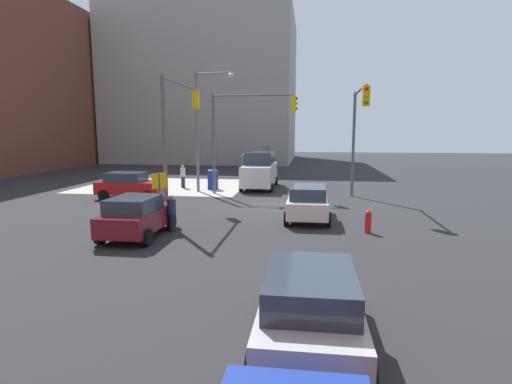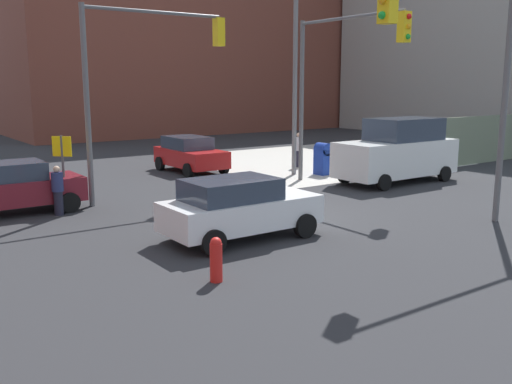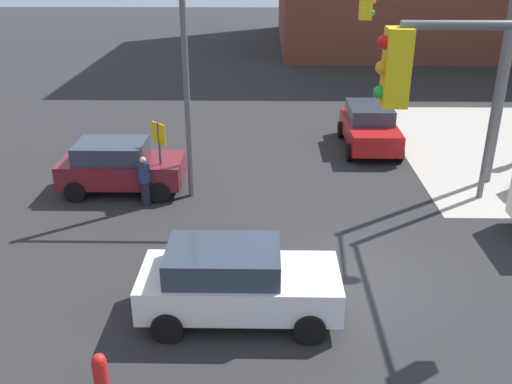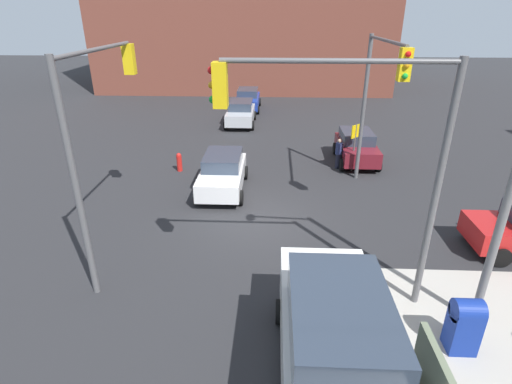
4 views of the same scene
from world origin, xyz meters
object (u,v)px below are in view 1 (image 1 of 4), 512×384
Objects in this scene: mailbox_blue at (213,179)px; coupe_white at (308,202)px; traffic_signal_nw_corner at (179,120)px; pedestrian_crossing at (183,176)px; fire_hydrant at (368,221)px; street_lamp_corner at (202,122)px; smokestack at (63,97)px; coupe_maroon at (137,216)px; hatchback_silver at (310,306)px; coupe_red at (130,185)px; pedestrian_waiting at (172,213)px; van_white_delivery at (260,171)px; traffic_signal_se_corner at (358,122)px; traffic_signal_ne_corner at (245,123)px.

coupe_white is at bearing -143.16° from mailbox_blue.
traffic_signal_nw_corner reaches higher than pedestrian_crossing.
street_lamp_corner is at bearing 43.42° from fire_hydrant.
smokestack is 33.48m from street_lamp_corner.
smokestack reaches higher than coupe_maroon.
hatchback_silver reaches higher than mailbox_blue.
smokestack is 33.81m from mailbox_blue.
pedestrian_waiting is (-7.58, -5.35, -0.05)m from coupe_red.
mailbox_blue is 0.34× the size of hatchback_silver.
smokestack is at bearing 54.41° from van_white_delivery.
pedestrian_waiting is (-8.25, 8.30, -3.84)m from traffic_signal_se_corner.
traffic_signal_ne_corner is at bearing -53.09° from pedestrian_crossing.
street_lamp_corner reaches higher than pedestrian_waiting.
street_lamp_corner is 12.58m from coupe_maroon.
pedestrian_waiting is at bearing 95.71° from fire_hydrant.
traffic_signal_nw_corner is 7.27m from traffic_signal_ne_corner.
traffic_signal_ne_corner is 6.91× the size of fire_hydrant.
street_lamp_corner reaches higher than coupe_maroon.
hatchback_silver is (-18.63, -4.23, -3.79)m from traffic_signal_ne_corner.
fire_hydrant is at bearing -74.01° from pedestrian_crossing.
mailbox_blue is (3.75, 9.50, -3.86)m from traffic_signal_se_corner.
smokestack is at bearing 53.90° from traffic_signal_se_corner.
traffic_signal_ne_corner reaches higher than coupe_white.
mailbox_blue is 11.23m from coupe_white.
traffic_signal_se_corner is 1.20× the size of van_white_delivery.
pedestrian_crossing is (5.02, -1.75, 0.03)m from coupe_red.
mailbox_blue is 21.46m from hatchback_silver.
van_white_delivery is (4.97, 6.30, -3.34)m from traffic_signal_se_corner.
street_lamp_corner is at bearing 41.97° from coupe_white.
mailbox_blue is (-21.41, -25.00, -7.71)m from smokestack.
coupe_maroon reaches higher than fire_hydrant.
street_lamp_corner reaches higher than fire_hydrant.
traffic_signal_nw_corner and traffic_signal_ne_corner have the same top height.
coupe_white is at bearing -112.78° from coupe_red.
coupe_maroon reaches higher than pedestrian_waiting.
pedestrian_crossing is 1.10× the size of pedestrian_waiting.
traffic_signal_nw_corner is 1.00× the size of traffic_signal_se_corner.
coupe_white is at bearing -160.91° from van_white_delivery.
pedestrian_crossing reaches higher than coupe_maroon.
street_lamp_corner is at bearing 58.86° from pedestrian_waiting.
mailbox_blue is (1.70, 2.63, -3.87)m from traffic_signal_ne_corner.
mailbox_blue is at bearing 18.65° from hatchback_silver.
coupe_maroon is (-4.33, 0.36, -3.78)m from traffic_signal_nw_corner.
van_white_delivery is at bearing 41.81° from pedestrian_waiting.
fire_hydrant is 0.17× the size of van_white_delivery.
traffic_signal_se_corner is at bearing -111.53° from mailbox_blue.
coupe_maroon is at bearing -107.92° from pedestrian_crossing.
coupe_maroon is at bearing 167.85° from van_white_delivery.
pedestrian_waiting is at bearing 172.09° from traffic_signal_ne_corner.
traffic_signal_ne_corner is 6.69m from pedestrian_crossing.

